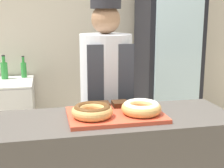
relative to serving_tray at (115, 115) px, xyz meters
The scene contains 10 objects.
wall_back 2.17m from the serving_tray, 90.00° to the left, with size 8.00×0.06×2.70m.
serving_tray is the anchor object (origin of this frame).
donut_chocolate_glaze 0.16m from the serving_tray, 163.42° to the right, with size 0.24×0.24×0.07m.
donut_light_glaze 0.16m from the serving_tray, 16.58° to the right, with size 0.24×0.24×0.07m.
brownie_back_left 0.15m from the serving_tray, 114.62° to the left, with size 0.10×0.10×0.03m.
brownie_back_right 0.15m from the serving_tray, 65.38° to the left, with size 0.10×0.10×0.03m.
baker_person 0.58m from the serving_tray, 84.50° to the left, with size 0.40×0.40×1.65m.
beverage_fridge 2.03m from the serving_tray, 59.35° to the left, with size 0.66×0.63×1.97m.
bottle_green 2.10m from the serving_tray, 114.17° to the left, with size 0.08×0.08×0.27m.
bottle_green_b 2.06m from the serving_tray, 108.35° to the left, with size 0.06×0.06×0.25m.
Camera 1 is at (-0.39, -1.74, 1.54)m, focal length 50.00 mm.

